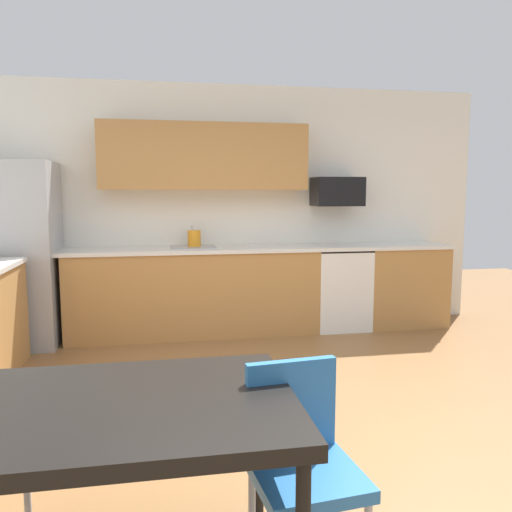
{
  "coord_description": "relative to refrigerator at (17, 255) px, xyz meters",
  "views": [
    {
      "loc": [
        -0.75,
        -3.14,
        1.53
      ],
      "look_at": [
        0.0,
        1.0,
        1.0
      ],
      "focal_mm": 36.0,
      "sensor_mm": 36.0,
      "label": 1
    }
  ],
  "objects": [
    {
      "name": "cabinet_run_back",
      "position": [
        1.75,
        0.08,
        -0.46
      ],
      "size": [
        2.63,
        0.6,
        0.9
      ],
      "primitive_type": "cube",
      "color": "#AD7A42",
      "rests_on": "ground"
    },
    {
      "name": "ground_plane",
      "position": [
        2.18,
        -2.22,
        -0.91
      ],
      "size": [
        12.0,
        12.0,
        0.0
      ],
      "primitive_type": "plane",
      "color": "olive"
    },
    {
      "name": "microwave",
      "position": [
        3.36,
        0.18,
        0.62
      ],
      "size": [
        0.54,
        0.36,
        0.32
      ],
      "primitive_type": "cube",
      "color": "black"
    },
    {
      "name": "sink_basin",
      "position": [
        1.73,
        0.08,
        -0.03
      ],
      "size": [
        0.48,
        0.4,
        0.14
      ],
      "primitive_type": "cube",
      "color": "#A5A8AD",
      "rests_on": "countertop_back"
    },
    {
      "name": "cabinet_run_back_right",
      "position": [
        4.12,
        0.08,
        -0.46
      ],
      "size": [
        0.92,
        0.6,
        0.9
      ],
      "primitive_type": "cube",
      "color": "#AD7A42",
      "rests_on": "ground"
    },
    {
      "name": "upper_cabinets_back",
      "position": [
        1.88,
        0.21,
        0.99
      ],
      "size": [
        2.2,
        0.34,
        0.7
      ],
      "primitive_type": "cube",
      "color": "#AD7A42"
    },
    {
      "name": "dining_table",
      "position": [
        1.21,
        -3.5,
        -0.21
      ],
      "size": [
        1.4,
        0.9,
        0.76
      ],
      "color": "black",
      "rests_on": "ground"
    },
    {
      "name": "chair_near_table",
      "position": [
        1.94,
        -3.53,
        -0.41
      ],
      "size": [
        0.44,
        0.44,
        0.85
      ],
      "color": "#2D72B7",
      "rests_on": "ground"
    },
    {
      "name": "kettle",
      "position": [
        1.75,
        0.13,
        0.11
      ],
      "size": [
        0.14,
        0.14,
        0.2
      ],
      "primitive_type": "cylinder",
      "color": "orange",
      "rests_on": "countertop_back"
    },
    {
      "name": "refrigerator",
      "position": [
        0.0,
        0.0,
        0.0
      ],
      "size": [
        0.76,
        0.7,
        1.82
      ],
      "primitive_type": "cube",
      "color": "#9EA0A5",
      "rests_on": "ground"
    },
    {
      "name": "oven_range",
      "position": [
        3.36,
        0.08,
        -0.46
      ],
      "size": [
        0.6,
        0.6,
        0.91
      ],
      "color": "white",
      "rests_on": "ground"
    },
    {
      "name": "sink_faucet",
      "position": [
        1.73,
        0.26,
        0.13
      ],
      "size": [
        0.02,
        0.02,
        0.24
      ],
      "primitive_type": "cylinder",
      "color": "#B2B5BA",
      "rests_on": "countertop_back"
    },
    {
      "name": "wall_back",
      "position": [
        2.18,
        0.43,
        0.44
      ],
      "size": [
        5.8,
        0.1,
        2.7
      ],
      "primitive_type": "cube",
      "color": "white",
      "rests_on": "ground"
    },
    {
      "name": "countertop_back",
      "position": [
        2.18,
        0.08,
        0.01
      ],
      "size": [
        4.8,
        0.64,
        0.04
      ],
      "primitive_type": "cube",
      "color": "silver",
      "rests_on": "cabinet_run_back"
    }
  ]
}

